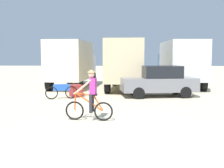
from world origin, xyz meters
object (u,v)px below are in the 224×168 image
sedan_parked (159,81)px  bicycle_spare (62,92)px  box_truck_tan_camper (126,62)px  box_truck_white_box (180,62)px  cyclist_orange_shirt (90,97)px  box_truck_cream_rv (73,62)px  supply_crate (76,91)px

sedan_parked → bicycle_spare: (-5.34, -1.17, -0.48)m
box_truck_tan_camper → sedan_parked: 4.00m
box_truck_white_box → cyclist_orange_shirt: size_ratio=3.75×
box_truck_cream_rv → box_truck_white_box: same height
box_truck_cream_rv → supply_crate: (1.10, -4.73, -1.54)m
box_truck_tan_camper → sedan_parked: (1.91, -3.38, -0.99)m
box_truck_cream_rv → bicycle_spare: box_truck_cream_rv is taller
cyclist_orange_shirt → box_truck_cream_rv: bearing=104.3°
sedan_parked → supply_crate: sedan_parked is taller
sedan_parked → cyclist_orange_shirt: size_ratio=2.43×
box_truck_cream_rv → sedan_parked: 7.40m
sedan_parked → supply_crate: 4.76m
box_truck_white_box → box_truck_cream_rv: bearing=-178.0°
box_truck_cream_rv → box_truck_white_box: bearing=2.0°
sedan_parked → cyclist_orange_shirt: (-3.14, -6.05, -0.04)m
sedan_parked → box_truck_tan_camper: bearing=119.5°
box_truck_white_box → sedan_parked: (-2.09, -4.74, -0.99)m
box_truck_white_box → supply_crate: (-6.81, -5.02, -1.54)m
sedan_parked → cyclist_orange_shirt: bearing=-117.4°
cyclist_orange_shirt → box_truck_white_box: bearing=64.2°
box_truck_cream_rv → cyclist_orange_shirt: 10.89m
box_truck_cream_rv → bicycle_spare: bearing=-85.1°
box_truck_tan_camper → supply_crate: bearing=-127.6°
sedan_parked → box_truck_white_box: bearing=66.2°
box_truck_cream_rv → supply_crate: box_truck_cream_rv is taller
box_truck_cream_rv → sedan_parked: box_truck_cream_rv is taller
sedan_parked → cyclist_orange_shirt: 6.81m
box_truck_tan_camper → cyclist_orange_shirt: 9.56m
box_truck_cream_rv → sedan_parked: bearing=-37.5°
cyclist_orange_shirt → supply_crate: 6.01m
box_truck_white_box → cyclist_orange_shirt: box_truck_white_box is taller
box_truck_tan_camper → bicycle_spare: bearing=-127.0°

